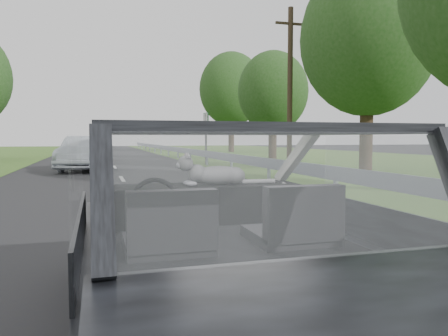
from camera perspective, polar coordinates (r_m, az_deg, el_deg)
subject_car at (r=2.95m, az=-0.25°, el=-8.80°), size 1.80×4.00×1.45m
dashboard at (r=3.52m, az=-3.07°, el=-4.63°), size 1.58×0.45×0.30m
driver_seat at (r=2.55m, az=-7.15°, el=-7.28°), size 0.50×0.72×0.42m
passenger_seat at (r=2.79m, az=9.40°, el=-6.33°), size 0.50×0.72×0.42m
steering_wheel at (r=3.15m, az=-8.96°, el=-4.40°), size 0.36×0.36×0.04m
cat at (r=3.48m, az=-0.81°, el=-0.79°), size 0.60×0.22×0.26m
guardrail at (r=13.76m, az=5.45°, el=0.66°), size 0.05×90.00×0.32m
other_car at (r=19.23m, az=-17.68°, el=1.86°), size 2.51×4.62×1.44m
highway_sign at (r=22.18m, az=-2.37°, el=3.84°), size 0.13×1.05×2.63m
utility_pole at (r=19.62m, az=8.61°, el=10.18°), size 0.25×0.25×7.01m
tree_1 at (r=18.99m, az=18.25°, el=12.16°), size 6.46×6.46×8.28m
tree_2 at (r=26.25m, az=6.39°, el=7.86°), size 4.50×4.50×6.31m
tree_3 at (r=41.90m, az=0.96°, el=8.41°), size 6.41×6.41×9.19m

